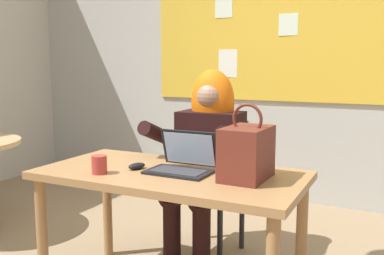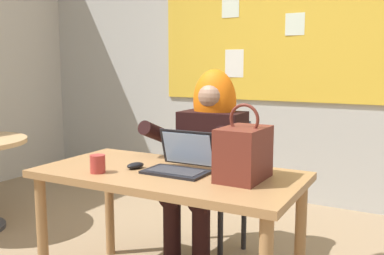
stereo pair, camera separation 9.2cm
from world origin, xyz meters
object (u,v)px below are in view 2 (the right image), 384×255
(chair_at_desk, at_px, (217,178))
(computer_mouse, at_px, (135,166))
(desk_main, at_px, (168,188))
(handbag, at_px, (244,153))
(laptop, at_px, (181,162))
(coffee_mug, at_px, (98,164))
(person_costumed, at_px, (208,148))

(chair_at_desk, relative_size, computer_mouse, 8.69)
(desk_main, height_order, handbag, handbag)
(desk_main, height_order, laptop, laptop)
(desk_main, distance_m, handbag, 0.47)
(laptop, xyz_separation_m, computer_mouse, (-0.25, -0.07, -0.03))
(chair_at_desk, relative_size, handbag, 2.39)
(laptop, relative_size, handbag, 0.89)
(desk_main, distance_m, laptop, 0.15)
(chair_at_desk, xyz_separation_m, handbag, (0.48, -0.67, 0.34))
(computer_mouse, xyz_separation_m, coffee_mug, (-0.12, -0.17, 0.03))
(desk_main, relative_size, coffee_mug, 15.06)
(desk_main, distance_m, chair_at_desk, 0.73)
(desk_main, bearing_deg, person_costumed, 96.39)
(desk_main, xyz_separation_m, chair_at_desk, (-0.06, 0.71, -0.12))
(computer_mouse, distance_m, handbag, 0.62)
(person_costumed, height_order, coffee_mug, person_costumed)
(computer_mouse, bearing_deg, laptop, 33.39)
(person_costumed, xyz_separation_m, laptop, (0.12, -0.55, 0.03))
(coffee_mug, bearing_deg, computer_mouse, 56.12)
(laptop, distance_m, computer_mouse, 0.26)
(chair_at_desk, bearing_deg, laptop, 13.16)
(computer_mouse, distance_m, coffee_mug, 0.21)
(desk_main, bearing_deg, computer_mouse, -168.05)
(laptop, height_order, coffee_mug, laptop)
(coffee_mug, bearing_deg, handbag, 19.65)
(desk_main, xyz_separation_m, computer_mouse, (-0.19, -0.04, 0.11))
(chair_at_desk, distance_m, person_costumed, 0.27)
(computer_mouse, height_order, coffee_mug, coffee_mug)
(handbag, bearing_deg, desk_main, -173.87)
(computer_mouse, bearing_deg, person_costumed, 96.04)
(handbag, bearing_deg, laptop, -178.07)
(chair_at_desk, height_order, coffee_mug, chair_at_desk)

